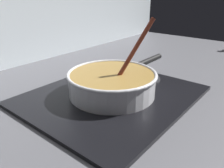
% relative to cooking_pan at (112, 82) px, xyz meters
% --- Properties ---
extents(ground, '(2.40, 1.60, 0.04)m').
position_rel_cooking_pan_xyz_m(ground, '(-0.03, -0.22, -0.07)').
color(ground, '#4C4C51').
extents(backsplash_wall, '(2.40, 0.02, 0.55)m').
position_rel_cooking_pan_xyz_m(backsplash_wall, '(-0.03, 0.57, 0.22)').
color(backsplash_wall, silver).
rests_on(backsplash_wall, ground).
extents(hob_plate, '(0.56, 0.48, 0.01)m').
position_rel_cooking_pan_xyz_m(hob_plate, '(-0.00, 0.00, -0.05)').
color(hob_plate, black).
rests_on(hob_plate, ground).
extents(burner_ring, '(0.19, 0.19, 0.01)m').
position_rel_cooking_pan_xyz_m(burner_ring, '(-0.00, 0.00, -0.04)').
color(burner_ring, '#592D0C').
rests_on(burner_ring, hob_plate).
extents(spare_burner, '(0.16, 0.16, 0.01)m').
position_rel_cooking_pan_xyz_m(spare_burner, '(0.18, 0.00, -0.04)').
color(spare_burner, '#262628').
rests_on(spare_burner, hob_plate).
extents(cooking_pan, '(0.47, 0.30, 0.25)m').
position_rel_cooking_pan_xyz_m(cooking_pan, '(0.00, 0.00, 0.00)').
color(cooking_pan, silver).
rests_on(cooking_pan, hob_plate).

